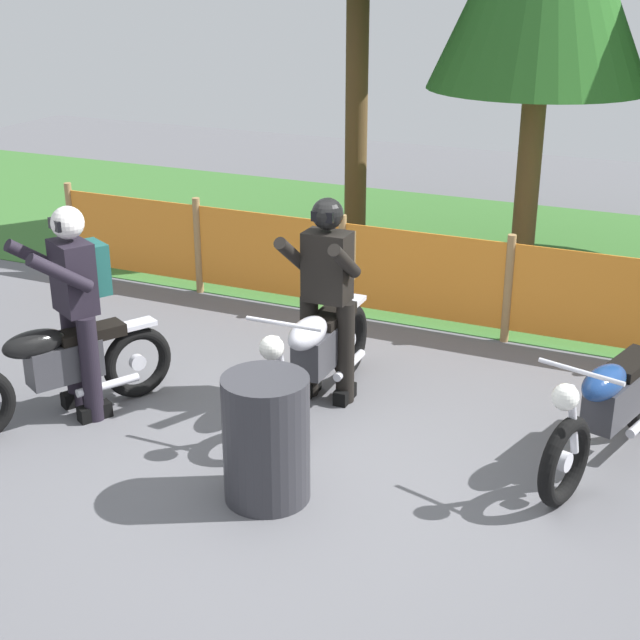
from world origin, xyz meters
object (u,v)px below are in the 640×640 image
motorcycle_third (57,367)px  rider_lead (328,289)px  motorcycle_trailing (610,407)px  spare_drum (266,439)px  motorcycle_lead (317,355)px  rider_third (77,300)px

motorcycle_third → rider_lead: 2.19m
motorcycle_trailing → spare_drum: bearing=-39.5°
motorcycle_lead → motorcycle_third: 2.02m
motorcycle_lead → spare_drum: size_ratio=2.31×
motorcycle_trailing → spare_drum: (-2.00, -1.38, -0.02)m
motorcycle_third → spare_drum: 2.03m
motorcycle_trailing → rider_third: size_ratio=1.15×
motorcycle_lead → rider_lead: rider_lead is taller
rider_lead → spare_drum: size_ratio=1.92×
motorcycle_third → motorcycle_trailing: bearing=132.9°
rider_lead → motorcycle_third: bearing=-55.9°
motorcycle_third → rider_third: size_ratio=1.03×
spare_drum → motorcycle_lead: bearing=100.4°
rider_lead → spare_drum: bearing=8.4°
motorcycle_trailing → motorcycle_lead: bearing=-72.9°
rider_lead → rider_third: bearing=-58.7°
spare_drum → rider_lead: bearing=99.1°
motorcycle_trailing → rider_lead: 2.31m
motorcycle_lead → spare_drum: bearing=9.7°
motorcycle_third → rider_lead: size_ratio=1.03×
motorcycle_trailing → rider_third: (-3.90, -0.86, 0.49)m
rider_lead → spare_drum: (0.25, -1.55, -0.51)m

